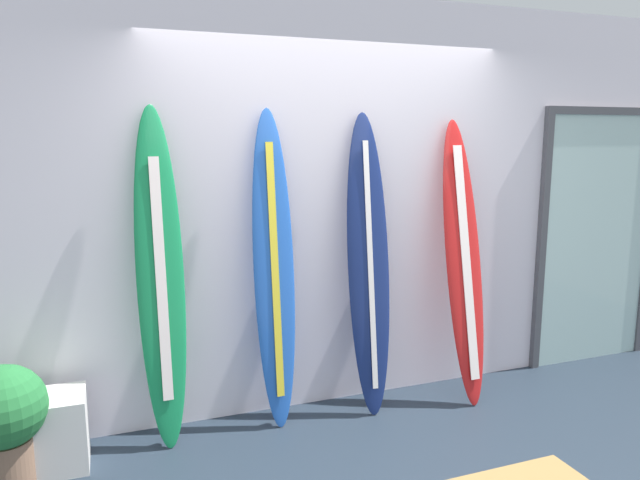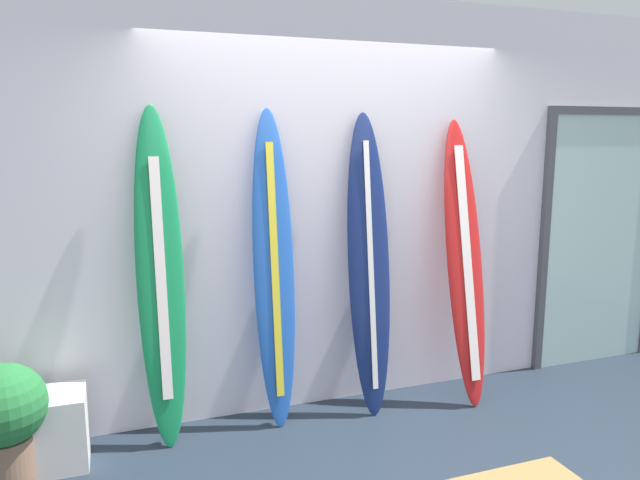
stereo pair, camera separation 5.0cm
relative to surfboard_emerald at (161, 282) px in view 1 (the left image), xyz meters
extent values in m
cube|color=silver|center=(1.17, 0.28, 0.38)|extent=(7.20, 0.20, 2.80)
ellipsoid|color=#168349|center=(0.00, 0.00, 0.01)|extent=(0.29, 0.31, 2.07)
cube|color=white|center=(0.00, -0.03, 0.02)|extent=(0.07, 0.19, 1.45)
cone|color=black|center=(0.00, -0.06, -0.84)|extent=(0.07, 0.08, 0.11)
ellipsoid|color=blue|center=(0.71, 0.01, 0.01)|extent=(0.28, 0.28, 2.06)
cube|color=yellow|center=(0.71, -0.01, 0.01)|extent=(0.05, 0.19, 1.62)
cone|color=black|center=(0.71, -0.05, -0.84)|extent=(0.07, 0.08, 0.11)
ellipsoid|color=navy|center=(1.36, -0.02, 0.00)|extent=(0.31, 0.36, 2.04)
cube|color=silver|center=(1.36, -0.05, 0.00)|extent=(0.05, 0.24, 1.65)
ellipsoid|color=red|center=(2.07, -0.08, -0.02)|extent=(0.29, 0.48, 2.00)
cube|color=white|center=(2.07, -0.12, -0.01)|extent=(0.07, 0.34, 1.61)
cube|color=silver|center=(-0.63, -0.09, -0.80)|extent=(0.34, 0.34, 0.43)
cube|color=silver|center=(3.52, 0.16, 0.00)|extent=(1.06, 0.02, 2.04)
cube|color=#47474C|center=(2.96, 0.16, 0.00)|extent=(0.06, 0.06, 2.04)
cube|color=#47474C|center=(3.52, 0.16, 1.05)|extent=(1.18, 0.06, 0.06)
cylinder|color=brown|center=(-0.86, -0.24, -0.88)|extent=(0.26, 0.26, 0.28)
sphere|color=#246D35|center=(-0.86, -0.24, -0.55)|extent=(0.44, 0.44, 0.44)
camera|label=1|loc=(-0.32, -3.58, 0.87)|focal=33.47mm
camera|label=2|loc=(-0.28, -3.60, 0.87)|focal=33.47mm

